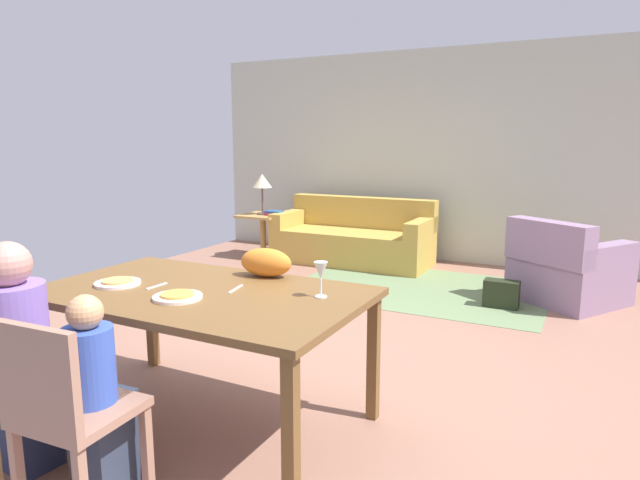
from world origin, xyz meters
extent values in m
cube|color=#8F6452|center=(0.00, 0.48, -0.01)|extent=(6.81, 6.16, 0.02)
cube|color=beige|center=(0.00, 3.61, 1.35)|extent=(6.81, 0.10, 2.70)
cube|color=brown|center=(-0.19, -1.21, 0.74)|extent=(1.77, 1.04, 0.04)
cube|color=brown|center=(-1.01, -1.67, 0.36)|extent=(0.06, 0.06, 0.72)
cube|color=brown|center=(0.64, -1.67, 0.36)|extent=(0.06, 0.06, 0.72)
cube|color=brown|center=(-1.01, -0.75, 0.36)|extent=(0.06, 0.06, 0.72)
cube|color=brown|center=(0.64, -0.75, 0.36)|extent=(0.06, 0.06, 0.72)
cylinder|color=silver|center=(-0.67, -1.33, 0.77)|extent=(0.25, 0.25, 0.02)
cylinder|color=#DC9C52|center=(-0.67, -1.33, 0.78)|extent=(0.17, 0.17, 0.01)
cylinder|color=silver|center=(-0.19, -1.39, 0.77)|extent=(0.25, 0.25, 0.02)
cylinder|color=gold|center=(-0.19, -1.39, 0.78)|extent=(0.17, 0.17, 0.01)
cylinder|color=silver|center=(0.45, -1.03, 0.76)|extent=(0.06, 0.06, 0.01)
cylinder|color=silver|center=(0.45, -1.03, 0.81)|extent=(0.01, 0.01, 0.09)
cone|color=silver|center=(0.45, -1.03, 0.90)|extent=(0.07, 0.07, 0.09)
cube|color=silver|center=(-0.45, -1.26, 0.76)|extent=(0.02, 0.15, 0.01)
cube|color=silver|center=(-0.03, -1.11, 0.76)|extent=(0.05, 0.17, 0.01)
cube|color=#AF8A4C|center=(-0.67, -2.01, 0.43)|extent=(0.45, 0.45, 0.04)
cube|color=#AF8A4C|center=(-0.48, -1.84, 0.21)|extent=(0.04, 0.04, 0.41)
cube|color=#AF8A4C|center=(-0.84, -1.82, 0.21)|extent=(0.04, 0.04, 0.41)
cube|color=navy|center=(-0.67, -1.87, 0.23)|extent=(0.29, 0.36, 0.45)
cylinder|color=#8264BF|center=(-0.67, -1.95, 0.68)|extent=(0.30, 0.30, 0.46)
sphere|color=tan|center=(-0.67, -1.95, 1.00)|extent=(0.21, 0.21, 0.21)
cube|color=#A27560|center=(-0.19, -2.01, 0.43)|extent=(0.44, 0.44, 0.04)
cube|color=#A27560|center=(-0.18, -2.20, 0.66)|extent=(0.42, 0.06, 0.42)
cube|color=#A27560|center=(-0.02, -1.82, 0.21)|extent=(0.04, 0.04, 0.41)
cube|color=#A27560|center=(-0.38, -1.84, 0.21)|extent=(0.04, 0.04, 0.41)
cube|color=#A27560|center=(-0.36, -2.20, 0.21)|extent=(0.04, 0.04, 0.41)
cube|color=#2E384D|center=(-0.19, -1.89, 0.23)|extent=(0.20, 0.25, 0.45)
cylinder|color=#3653B7|center=(-0.19, -1.95, 0.62)|extent=(0.22, 0.22, 0.33)
sphere|color=tan|center=(-0.19, -1.95, 0.85)|extent=(0.15, 0.15, 0.15)
ellipsoid|color=orange|center=(-0.04, -0.79, 0.84)|extent=(0.34, 0.20, 0.17)
cube|color=#677F55|center=(0.06, 2.06, 0.00)|extent=(2.60, 1.80, 0.01)
cube|color=#BA943F|center=(-1.08, 2.86, 0.21)|extent=(1.99, 0.84, 0.42)
cube|color=#BA943F|center=(-1.08, 3.20, 0.62)|extent=(1.99, 0.20, 0.40)
cube|color=#BA943F|center=(-1.98, 2.86, 0.52)|extent=(0.18, 0.84, 0.20)
cube|color=#BA943F|center=(-0.18, 2.86, 0.52)|extent=(0.18, 0.84, 0.20)
cube|color=gray|center=(1.50, 2.26, 0.21)|extent=(1.17, 1.17, 0.42)
cube|color=gray|center=(1.31, 1.98, 0.62)|extent=(0.82, 0.63, 0.40)
cube|color=gray|center=(1.78, 2.08, 0.52)|extent=(0.61, 0.80, 0.20)
cube|color=gray|center=(1.21, 2.44, 0.52)|extent=(0.61, 0.80, 0.20)
cube|color=#B28C4A|center=(-2.30, 2.66, 0.56)|extent=(0.56, 0.56, 0.03)
cylinder|color=#B28C4A|center=(-2.30, 2.66, 0.27)|extent=(0.08, 0.08, 0.55)
cylinder|color=#B28C4A|center=(-2.30, 2.66, 0.01)|extent=(0.36, 0.36, 0.03)
cylinder|color=brown|center=(-2.30, 2.66, 0.59)|extent=(0.16, 0.16, 0.02)
cylinder|color=brown|center=(-2.30, 2.66, 0.77)|extent=(0.02, 0.02, 0.34)
cone|color=#C5B890|center=(-2.30, 2.66, 1.03)|extent=(0.26, 0.26, 0.18)
cube|color=maroon|center=(-2.12, 2.66, 0.59)|extent=(0.22, 0.16, 0.03)
cube|color=#27538A|center=(-2.13, 2.69, 0.62)|extent=(0.22, 0.16, 0.03)
cube|color=black|center=(0.95, 1.76, 0.13)|extent=(0.32, 0.16, 0.26)
camera|label=1|loc=(1.68, -3.45, 1.56)|focal=30.70mm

